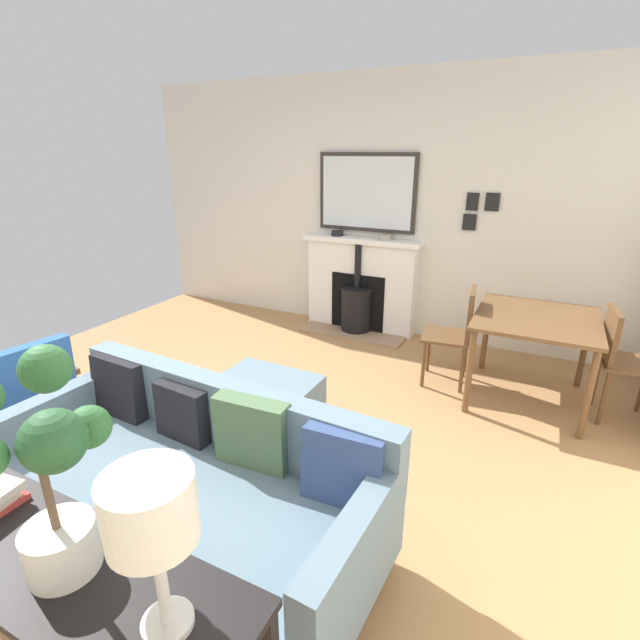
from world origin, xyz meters
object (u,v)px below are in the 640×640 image
object	(u,v)px
mantel_bowl_far	(385,237)
console_table	(14,551)
dining_chair_by_back_wall	(620,355)
ottoman	(266,398)
dining_table	(536,328)
mantel_bowl_near	(337,233)
armchair_accent	(18,386)
potted_plant	(50,464)
table_lamp_far_end	(151,516)
sofa	(191,481)
fireplace	(360,290)
dining_chair_near_fireplace	(458,329)

from	to	relation	value
mantel_bowl_far	console_table	world-z (taller)	mantel_bowl_far
console_table	dining_chair_by_back_wall	bearing A→B (deg)	146.94
mantel_bowl_far	ottoman	xyz separation A→B (m)	(2.16, -0.13, -0.85)
dining_table	mantel_bowl_far	bearing A→B (deg)	-119.15
ottoman	console_table	size ratio (longest dim) A/B	0.39
ottoman	mantel_bowl_near	bearing A→B (deg)	-168.97
armchair_accent	ottoman	bearing A→B (deg)	123.81
potted_plant	table_lamp_far_end	bearing A→B (deg)	87.22
table_lamp_far_end	sofa	bearing A→B (deg)	-139.78
fireplace	table_lamp_far_end	size ratio (longest dim) A/B	2.71
sofa	table_lamp_far_end	distance (m)	1.32
potted_plant	mantel_bowl_far	bearing A→B (deg)	-174.36
mantel_bowl_near	dining_chair_near_fireplace	size ratio (longest dim) A/B	0.15
mantel_bowl_far	armchair_accent	world-z (taller)	mantel_bowl_far
fireplace	dining_chair_by_back_wall	distance (m)	2.56
armchair_accent	console_table	world-z (taller)	armchair_accent
mantel_bowl_near	ottoman	xyz separation A→B (m)	(2.16, 0.42, -0.85)
table_lamp_far_end	armchair_accent	bearing A→B (deg)	-112.54
armchair_accent	console_table	distance (m)	1.88
console_table	dining_table	bearing A→B (deg)	155.17
potted_plant	dining_table	distance (m)	3.39
fireplace	dining_table	distance (m)	2.02
dining_table	dining_chair_by_back_wall	bearing A→B (deg)	89.18
table_lamp_far_end	mantel_bowl_far	bearing A→B (deg)	-168.77
armchair_accent	console_table	xyz separation A→B (m)	(0.96, 1.60, 0.22)
armchair_accent	table_lamp_far_end	world-z (taller)	table_lamp_far_end
mantel_bowl_far	sofa	world-z (taller)	mantel_bowl_far
sofa	dining_chair_by_back_wall	world-z (taller)	dining_chair_by_back_wall
mantel_bowl_far	dining_table	size ratio (longest dim) A/B	0.15
dining_table	dining_chair_by_back_wall	size ratio (longest dim) A/B	1.12
dining_table	ottoman	bearing A→B (deg)	-52.75
ottoman	mantel_bowl_far	bearing A→B (deg)	176.59
mantel_bowl_near	sofa	distance (m)	3.36
table_lamp_far_end	dining_chair_near_fireplace	bearing A→B (deg)	176.82
sofa	dining_table	xyz separation A→B (m)	(-2.34, 1.46, 0.29)
mantel_bowl_far	sofa	xyz separation A→B (m)	(3.21, 0.10, -0.74)
ottoman	dining_chair_by_back_wall	distance (m)	2.63
ottoman	dining_table	world-z (taller)	dining_table
table_lamp_far_end	console_table	bearing A→B (deg)	-90.00
ottoman	armchair_accent	distance (m)	1.67
sofa	fireplace	bearing A→B (deg)	-173.56
ottoman	potted_plant	distance (m)	2.12
table_lamp_far_end	dining_chair_by_back_wall	bearing A→B (deg)	156.81
potted_plant	dining_chair_near_fireplace	xyz separation A→B (m)	(-3.16, 0.58, -0.59)
ottoman	dining_chair_near_fireplace	world-z (taller)	dining_chair_near_fireplace
sofa	potted_plant	distance (m)	1.14
fireplace	table_lamp_far_end	bearing A→B (deg)	14.73
console_table	potted_plant	xyz separation A→B (m)	(-0.02, 0.30, 0.44)
sofa	mantel_bowl_far	bearing A→B (deg)	-178.13
armchair_accent	dining_chair_by_back_wall	bearing A→B (deg)	121.02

